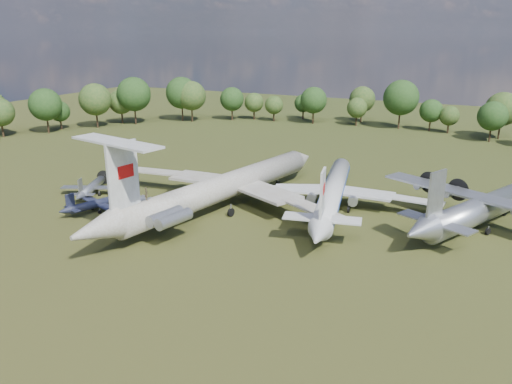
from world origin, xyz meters
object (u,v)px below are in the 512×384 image
at_px(an12_transport, 478,214).
at_px(small_prop_west, 97,205).
at_px(small_prop_northwest, 92,189).
at_px(tu104_jet, 333,196).
at_px(person_on_il62, 146,194).
at_px(il62_airliner, 224,192).

bearing_deg(an12_transport, small_prop_west, -136.18).
relative_size(an12_transport, small_prop_northwest, 2.38).
bearing_deg(tu104_jet, an12_transport, -9.13).
relative_size(tu104_jet, person_on_il62, 24.90).
bearing_deg(tu104_jet, person_on_il62, -141.77).
relative_size(il62_airliner, small_prop_west, 4.33).
xyz_separation_m(an12_transport, person_on_il62, (-41.53, -24.84, 4.36)).
xyz_separation_m(il62_airliner, small_prop_west, (-17.97, -10.51, -1.91)).
relative_size(an12_transport, person_on_il62, 19.55).
relative_size(small_prop_west, small_prop_northwest, 0.89).
height_order(il62_airliner, small_prop_west, il62_airliner).
bearing_deg(small_prop_west, person_on_il62, -1.58).
bearing_deg(il62_airliner, an12_transport, 23.78).
distance_m(tu104_jet, small_prop_northwest, 42.95).
xyz_separation_m(il62_airliner, tu104_jet, (16.37, 7.58, -0.59)).
relative_size(tu104_jet, small_prop_west, 3.39).
distance_m(small_prop_west, person_on_il62, 16.89).
bearing_deg(person_on_il62, small_prop_northwest, 7.58).
distance_m(an12_transport, small_prop_northwest, 64.67).
bearing_deg(small_prop_northwest, small_prop_west, -65.43).
height_order(tu104_jet, person_on_il62, person_on_il62).
height_order(small_prop_west, small_prop_northwest, small_prop_northwest).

